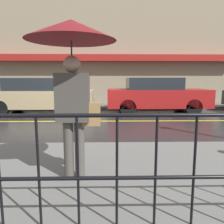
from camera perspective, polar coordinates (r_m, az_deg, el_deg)
name	(u,v)px	position (r m, az deg, el deg)	size (l,w,h in m)	color
ground_plane	(70,121)	(7.74, -10.83, -2.40)	(80.00, 80.00, 0.00)	#262628
sidewalk_near	(19,175)	(3.57, -23.11, -14.99)	(28.00, 2.92, 0.12)	#60605E
sidewalk_far	(83,106)	(11.62, -7.62, 1.58)	(28.00, 1.92, 0.12)	#60605E
lane_marking	(70,121)	(7.74, -10.83, -2.37)	(25.20, 0.12, 0.01)	gold
building_storefront	(84,47)	(12.75, -7.36, 16.53)	(28.00, 0.85, 6.55)	gray
pedestrian	(72,51)	(2.88, -10.43, 15.44)	(1.13, 1.13, 2.05)	#4C4742
car_tan	(40,95)	(9.86, -18.22, 4.12)	(4.44, 1.76, 1.50)	tan
car_red	(156,95)	(9.66, 11.39, 4.39)	(4.27, 1.77, 1.52)	maroon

